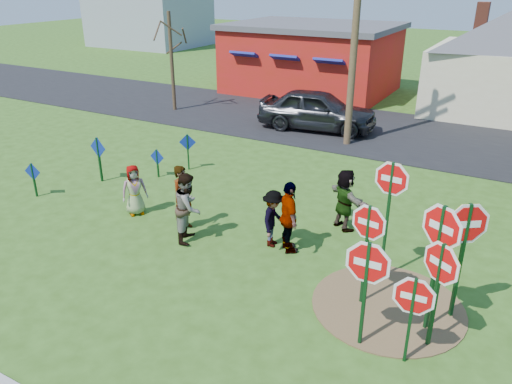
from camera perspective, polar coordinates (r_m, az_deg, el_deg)
ground at (r=13.46m, az=-2.76°, el=-5.13°), size 120.00×120.00×0.00m
road at (r=23.30m, az=12.39°, el=6.98°), size 120.00×7.50×0.04m
dirt_patch at (r=11.20m, az=14.81°, el=-12.46°), size 3.20×3.20×0.03m
red_building at (r=30.70m, az=6.44°, el=15.02°), size 9.40×7.69×3.90m
distant_building at (r=52.75m, az=-12.22°, el=20.42°), size 10.00×8.00×8.00m
stop_sign_a at (r=9.21m, az=12.56°, el=-8.90°), size 1.12×0.08×2.35m
stop_sign_b at (r=11.09m, az=15.10°, el=0.06°), size 1.02×0.12×2.99m
stop_sign_c at (r=9.78m, az=20.25°, el=-5.25°), size 1.04×0.56×2.85m
stop_sign_d at (r=10.35m, az=22.84°, el=-4.37°), size 0.96×0.67×2.71m
stop_sign_e at (r=9.21m, az=17.49°, el=-11.99°), size 0.99×0.08×1.90m
stop_sign_f at (r=9.51m, az=20.29°, el=-8.47°), size 0.92×0.59×2.34m
stop_sign_g at (r=10.33m, az=12.66°, el=-4.58°), size 1.00×0.21×2.43m
blue_diamond_a at (r=17.06m, az=-24.11°, el=1.69°), size 0.57×0.12×1.13m
blue_diamond_b at (r=17.48m, az=-17.54°, el=4.16°), size 0.72×0.08×1.56m
blue_diamond_c at (r=17.48m, az=-11.22°, el=3.60°), size 0.57×0.05×1.02m
blue_diamond_d at (r=17.94m, az=-7.81°, el=5.06°), size 0.54×0.29×1.33m
person_a at (r=14.83m, az=-13.74°, el=0.23°), size 0.82×0.88×1.51m
person_b at (r=13.63m, az=-8.34°, el=-0.67°), size 0.51×0.72×1.84m
person_c at (r=13.03m, az=-7.74°, el=-1.74°), size 0.99×1.10×1.87m
person_d at (r=12.71m, az=1.97°, el=-3.07°), size 0.73×1.07×1.52m
person_e at (r=12.38m, az=3.79°, el=-2.94°), size 1.07×1.14×1.89m
person_f at (r=13.74m, az=10.14°, el=-0.85°), size 1.60×1.35×1.73m
suv at (r=22.72m, az=7.03°, el=9.31°), size 5.45×2.74×1.78m
utility_pole at (r=20.18m, az=11.34°, el=18.33°), size 2.11×0.89×9.05m
bare_tree_west at (r=26.01m, az=-9.71°, el=15.94°), size 1.80×1.80×4.86m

